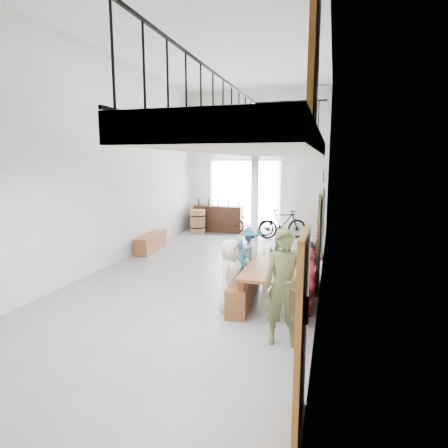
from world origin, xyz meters
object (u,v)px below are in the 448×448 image
(tasting_table, at_px, (276,267))
(host_standing, at_px, (284,287))
(side_bench, at_px, (151,242))
(oak_barrel, at_px, (198,221))
(bench_inner, at_px, (245,286))
(serving_counter, at_px, (218,219))
(bicycle_near, at_px, (251,223))

(tasting_table, bearing_deg, host_standing, -76.79)
(side_bench, height_order, oak_barrel, oak_barrel)
(bench_inner, bearing_deg, host_standing, -63.65)
(tasting_table, xyz_separation_m, oak_barrel, (-4.02, 6.46, -0.25))
(tasting_table, height_order, serving_counter, serving_counter)
(bench_inner, distance_m, serving_counter, 7.52)
(tasting_table, height_order, oak_barrel, oak_barrel)
(tasting_table, distance_m, bicycle_near, 6.94)
(serving_counter, distance_m, host_standing, 9.46)
(side_bench, xyz_separation_m, bicycle_near, (2.50, 3.35, 0.21))
(bench_inner, distance_m, side_bench, 5.07)
(bench_inner, distance_m, host_standing, 2.06)
(bench_inner, relative_size, bicycle_near, 1.29)
(host_standing, xyz_separation_m, bicycle_near, (-2.30, 8.39, -0.43))
(oak_barrel, bearing_deg, host_standing, -61.79)
(side_bench, height_order, serving_counter, serving_counter)
(tasting_table, distance_m, serving_counter, 7.72)
(bench_inner, bearing_deg, oak_barrel, 113.35)
(bench_inner, xyz_separation_m, serving_counter, (-2.71, 7.01, 0.25))
(oak_barrel, height_order, serving_counter, serving_counter)
(oak_barrel, relative_size, bicycle_near, 0.52)
(serving_counter, bearing_deg, tasting_table, -62.55)
(serving_counter, bearing_deg, side_bench, -104.79)
(host_standing, bearing_deg, bench_inner, 114.56)
(host_standing, distance_m, bicycle_near, 8.71)
(side_bench, bearing_deg, oak_barrel, 82.66)
(side_bench, distance_m, serving_counter, 3.83)
(oak_barrel, bearing_deg, tasting_table, -58.13)
(serving_counter, bearing_deg, host_standing, -65.00)
(tasting_table, bearing_deg, bicycle_near, 107.02)
(serving_counter, xyz_separation_m, host_standing, (3.70, -8.69, 0.38))
(side_bench, relative_size, bicycle_near, 1.04)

